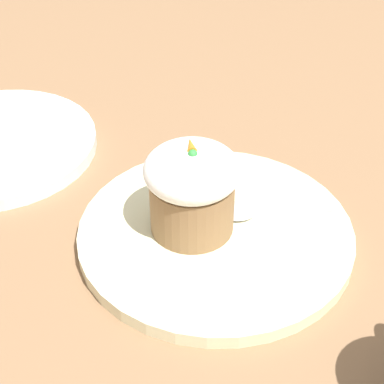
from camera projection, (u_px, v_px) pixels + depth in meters
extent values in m
plane|color=#846042|center=(215.00, 239.00, 0.62)|extent=(4.00, 4.00, 0.00)
cylinder|color=beige|center=(215.00, 234.00, 0.61)|extent=(0.26, 0.26, 0.01)
cylinder|color=olive|center=(192.00, 205.00, 0.59)|extent=(0.08, 0.08, 0.05)
ellipsoid|color=white|center=(192.00, 170.00, 0.57)|extent=(0.09, 0.09, 0.04)
cone|color=orange|center=(191.00, 145.00, 0.56)|extent=(0.02, 0.01, 0.01)
sphere|color=green|center=(192.00, 153.00, 0.55)|extent=(0.01, 0.01, 0.01)
cube|color=#B7B7BC|center=(291.00, 210.00, 0.63)|extent=(0.01, 0.08, 0.00)
ellipsoid|color=#B7B7BC|center=(237.00, 211.00, 0.62)|extent=(0.03, 0.04, 0.01)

